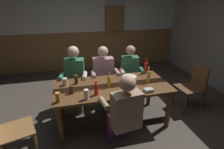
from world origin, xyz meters
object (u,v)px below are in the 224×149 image
chair_empty_near_left (193,86)px  bottle_1 (148,76)px  person_3 (124,111)px  pint_glass_4 (76,80)px  bottle_3 (146,68)px  person_1 (104,74)px  bottle_2 (96,89)px  wall_dart_cabinet (115,18)px  table_candle (125,80)px  person_0 (75,75)px  pint_glass_0 (72,89)px  plate_0 (129,77)px  dining_table (112,90)px  condiment_caddy (149,90)px  pint_glass_2 (86,95)px  chair_empty_near_right (9,130)px  bottle_0 (109,81)px  person_2 (130,72)px  pint_glass_1 (58,97)px  pint_glass_3 (65,82)px

chair_empty_near_left → bottle_1: bottle_1 is taller
person_3 → bottle_1: size_ratio=4.31×
bottle_1 → pint_glass_4: 1.23m
bottle_3 → bottle_1: bearing=-109.0°
person_1 → bottle_2: size_ratio=5.36×
bottle_1 → wall_dart_cabinet: 2.93m
bottle_3 → person_1: bearing=159.2°
pint_glass_4 → bottle_1: bearing=-12.0°
table_candle → person_3: bearing=-108.2°
person_0 → bottle_1: size_ratio=4.44×
bottle_3 → pint_glass_0: size_ratio=2.37×
plate_0 → pint_glass_4: pint_glass_4 is taller
dining_table → plate_0: 0.48m
plate_0 → bottle_2: size_ratio=1.16×
condiment_caddy → person_3: bearing=-146.7°
person_3 → pint_glass_2: (-0.46, 0.33, 0.14)m
condiment_caddy → bottle_3: (0.27, 0.73, 0.09)m
bottle_1 → pint_glass_0: (-1.29, -0.07, -0.05)m
person_0 → condiment_caddy: size_ratio=8.97×
chair_empty_near_left → chair_empty_near_right: bearing=96.8°
bottle_2 → plate_0: bearing=36.2°
bottle_1 → bottle_0: bearing=179.9°
dining_table → pint_glass_4: size_ratio=12.38×
table_candle → pint_glass_0: pint_glass_0 is taller
person_1 → pint_glass_0: (-0.66, -0.77, 0.12)m
dining_table → person_0: (-0.59, 0.68, 0.06)m
table_candle → bottle_2: bottle_2 is taller
table_candle → pint_glass_0: size_ratio=0.65×
plate_0 → bottle_0: bottle_0 is taller
condiment_caddy → plate_0: condiment_caddy is taller
person_0 → bottle_0: size_ratio=5.11×
plate_0 → bottle_0: size_ratio=1.07×
person_2 → pint_glass_0: bearing=40.0°
person_2 → condiment_caddy: bearing=94.0°
pint_glass_1 → pint_glass_3: pint_glass_1 is taller
chair_empty_near_right → pint_glass_3: 1.05m
pint_glass_0 → pint_glass_2: (0.20, -0.25, 0.02)m
person_3 → dining_table: bearing=81.2°
person_2 → pint_glass_3: bearing=27.2°
bottle_1 → pint_glass_1: bearing=-169.0°
person_2 → pint_glass_1: bearing=42.8°
dining_table → pint_glass_0: size_ratio=15.59×
pint_glass_0 → plate_0: bearing=19.2°
pint_glass_1 → bottle_3: bearing=23.4°
table_candle → bottle_2: size_ratio=0.35×
person_0 → person_2: size_ratio=1.05×
chair_empty_near_right → plate_0: bearing=93.9°
dining_table → wall_dart_cabinet: size_ratio=2.73×
condiment_caddy → bottle_3: 0.78m
bottle_0 → chair_empty_near_left: bearing=3.9°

